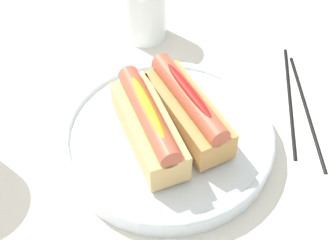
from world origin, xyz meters
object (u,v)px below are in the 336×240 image
chopstick_near (290,99)px  water_glass (145,15)px  hotdog_front (188,109)px  serving_bowl (168,138)px  chopstick_far (308,111)px  hotdog_back (148,123)px

chopstick_near → water_glass: bearing=60.8°
water_glass → hotdog_front: bearing=175.7°
serving_bowl → chopstick_far: 0.21m
serving_bowl → water_glass: 0.24m
serving_bowl → water_glass: water_glass is taller
hotdog_back → chopstick_far: 0.24m
hotdog_front → water_glass: (0.23, -0.02, -0.02)m
hotdog_front → chopstick_near: size_ratio=0.71×
hotdog_back → chopstick_near: bearing=-84.1°
hotdog_front → chopstick_far: size_ratio=0.71×
hotdog_front → chopstick_near: 0.18m
hotdog_front → chopstick_far: hotdog_front is taller
hotdog_back → serving_bowl: bearing=-84.1°
hotdog_front → water_glass: hotdog_front is taller
hotdog_back → water_glass: (0.23, -0.07, -0.02)m
serving_bowl → hotdog_back: (-0.00, 0.03, 0.04)m
hotdog_front → chopstick_near: hotdog_front is taller
hotdog_front → water_glass: size_ratio=1.73×
hotdog_front → hotdog_back: bearing=95.9°
hotdog_back → hotdog_front: bearing=-84.1°
serving_bowl → hotdog_front: size_ratio=1.76×
hotdog_front → water_glass: bearing=-4.3°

